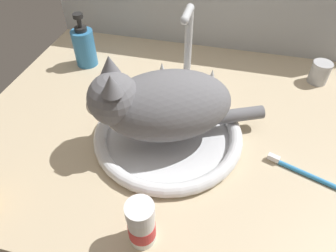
{
  "coord_description": "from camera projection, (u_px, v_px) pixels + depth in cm",
  "views": [
    {
      "loc": [
        12.16,
        -55.65,
        56.23
      ],
      "look_at": [
        -0.03,
        -6.15,
        7.0
      ],
      "focal_mm": 32.61,
      "sensor_mm": 36.0,
      "label": 1
    }
  ],
  "objects": [
    {
      "name": "countertop",
      "position": [
        174.0,
        125.0,
        0.79
      ],
      "size": [
        100.37,
        79.48,
        3.0
      ],
      "primitive_type": "cube",
      "color": "#CCB793",
      "rests_on": "ground"
    },
    {
      "name": "soap_pump_bottle",
      "position": [
        84.0,
        47.0,
        0.93
      ],
      "size": [
        6.55,
        6.55,
        16.37
      ],
      "color": "teal",
      "rests_on": "countertop"
    },
    {
      "name": "backsplash_wall",
      "position": [
        204.0,
        0.0,
        0.96
      ],
      "size": [
        100.37,
        2.4,
        36.53
      ],
      "primitive_type": "cube",
      "color": "#B2B7BC",
      "rests_on": "ground"
    },
    {
      "name": "faucet",
      "position": [
        187.0,
        60.0,
        0.83
      ],
      "size": [
        17.6,
        9.79,
        23.87
      ],
      "color": "silver",
      "rests_on": "countertop"
    },
    {
      "name": "pill_bottle",
      "position": [
        141.0,
        225.0,
        0.52
      ],
      "size": [
        4.98,
        4.98,
        10.49
      ],
      "color": "white",
      "rests_on": "countertop"
    },
    {
      "name": "cat",
      "position": [
        157.0,
        104.0,
        0.66
      ],
      "size": [
        38.35,
        27.38,
        18.78
      ],
      "color": "slate",
      "rests_on": "sink_basin"
    },
    {
      "name": "toothbrush",
      "position": [
        303.0,
        172.0,
        0.65
      ],
      "size": [
        16.13,
        6.68,
        1.7
      ],
      "color": "#338CD1",
      "rests_on": "countertop"
    },
    {
      "name": "sink_basin",
      "position": [
        168.0,
        134.0,
        0.73
      ],
      "size": [
        35.21,
        35.21,
        3.08
      ],
      "color": "white",
      "rests_on": "countertop"
    },
    {
      "name": "metal_jar",
      "position": [
        320.0,
        72.0,
        0.88
      ],
      "size": [
        5.52,
        5.52,
        6.4
      ],
      "color": "#B2B5BA",
      "rests_on": "countertop"
    }
  ]
}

